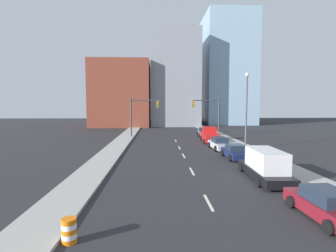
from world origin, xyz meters
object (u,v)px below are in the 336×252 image
object	(u,v)px
traffic_signal_left	(139,112)
traffic_barrel	(69,231)
traffic_signal_right	(211,112)
sedan_maroon	(327,206)
sedan_silver	(220,144)
pickup_truck_red	(210,136)
sedan_navy	(235,152)
sedan_gray	(204,132)
street_lamp	(246,106)
box_truck_black	(265,165)

from	to	relation	value
traffic_signal_left	traffic_barrel	xyz separation A→B (m)	(-0.46, -32.92, -3.67)
traffic_signal_right	sedan_maroon	bearing A→B (deg)	-92.13
traffic_signal_right	sedan_silver	xyz separation A→B (m)	(-1.49, -12.28, -3.50)
traffic_signal_right	pickup_truck_red	distance (m)	6.56
sedan_maroon	pickup_truck_red	world-z (taller)	pickup_truck_red
traffic_signal_left	traffic_barrel	distance (m)	33.13
traffic_barrel	pickup_truck_red	bearing A→B (deg)	68.12
sedan_navy	traffic_signal_left	bearing A→B (deg)	119.45
pickup_truck_red	sedan_gray	world-z (taller)	pickup_truck_red
traffic_signal_right	pickup_truck_red	size ratio (longest dim) A/B	1.04
traffic_signal_right	sedan_navy	xyz separation A→B (m)	(-1.26, -17.61, -3.52)
street_lamp	box_truck_black	distance (m)	13.20
sedan_silver	pickup_truck_red	xyz separation A→B (m)	(0.24, 6.76, 0.18)
traffic_signal_left	street_lamp	bearing A→B (deg)	-43.51
traffic_signal_left	traffic_barrel	world-z (taller)	traffic_signal_left
traffic_signal_right	sedan_navy	bearing A→B (deg)	-94.09
pickup_truck_red	sedan_silver	bearing A→B (deg)	-89.28
traffic_signal_left	sedan_maroon	xyz separation A→B (m)	(10.64, -31.31, -3.52)
traffic_signal_left	box_truck_black	distance (m)	27.13
box_truck_black	sedan_gray	size ratio (longest dim) A/B	1.48
box_truck_black	traffic_barrel	bearing A→B (deg)	-141.45
street_lamp	pickup_truck_red	xyz separation A→B (m)	(-2.73, 7.09, -4.30)
box_truck_black	sedan_silver	size ratio (longest dim) A/B	1.33
traffic_barrel	sedan_silver	xyz separation A→B (m)	(10.77, 20.65, 0.18)
sedan_maroon	sedan_silver	xyz separation A→B (m)	(-0.33, 19.03, 0.03)
sedan_navy	traffic_barrel	bearing A→B (deg)	-127.15
sedan_silver	sedan_gray	bearing A→B (deg)	85.13
street_lamp	sedan_gray	bearing A→B (deg)	100.35
sedan_maroon	box_truck_black	xyz separation A→B (m)	(-0.15, 6.49, 0.37)
traffic_barrel	pickup_truck_red	world-z (taller)	pickup_truck_red
traffic_signal_left	box_truck_black	world-z (taller)	traffic_signal_left
sedan_maroon	sedan_gray	size ratio (longest dim) A/B	1.07
traffic_signal_right	sedan_maroon	distance (m)	31.53
traffic_signal_right	box_truck_black	distance (m)	25.05
traffic_barrel	street_lamp	xyz separation A→B (m)	(13.74, 20.32, 4.66)
traffic_signal_left	pickup_truck_red	size ratio (longest dim) A/B	1.04
sedan_navy	box_truck_black	bearing A→B (deg)	-91.93
traffic_signal_right	pickup_truck_red	bearing A→B (deg)	-102.80
traffic_signal_right	sedan_gray	distance (m)	3.71
sedan_navy	sedan_gray	size ratio (longest dim) A/B	0.99
traffic_barrel	box_truck_black	world-z (taller)	box_truck_black
traffic_signal_right	sedan_navy	distance (m)	18.00
street_lamp	sedan_navy	bearing A→B (deg)	-118.70
pickup_truck_red	street_lamp	bearing A→B (deg)	-66.16
traffic_barrel	traffic_signal_left	bearing A→B (deg)	89.19
traffic_signal_left	pickup_truck_red	world-z (taller)	traffic_signal_left
street_lamp	sedan_navy	xyz separation A→B (m)	(-2.74, -5.00, -4.50)
traffic_signal_right	pickup_truck_red	world-z (taller)	traffic_signal_right
traffic_signal_left	sedan_navy	bearing A→B (deg)	-59.09
sedan_maroon	sedan_silver	size ratio (longest dim) A/B	0.96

